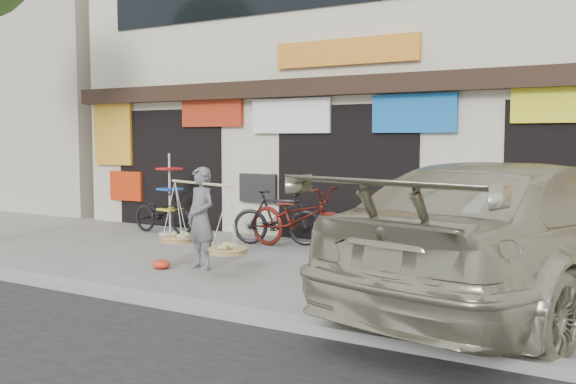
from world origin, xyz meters
The scene contains 11 objects.
ground centered at (0.00, 0.00, 0.00)m, with size 70.00×70.00×0.00m, color gray.
kerb centered at (0.00, -2.00, 0.06)m, with size 70.00×0.25×0.12m, color gray.
shophouse_block centered at (0.00, 6.42, 3.45)m, with size 14.00×6.32×7.00m.
neighbor_west centered at (-13.50, 7.00, 3.00)m, with size 12.00×7.00×6.00m, color #B9AE99.
street_vendor centered at (-0.82, 0.01, 0.74)m, with size 1.91×1.00×1.60m.
bike_0 centered at (-3.85, 2.54, 0.45)m, with size 0.60×1.73×0.91m, color black.
bike_1 centered at (-0.99, 2.56, 0.53)m, with size 0.50×1.77×1.06m, color black.
bike_2 centered at (-0.40, 2.34, 0.58)m, with size 0.78×2.22×1.17m, color #5B170F.
suv centered at (3.92, 0.19, 0.89)m, with size 3.76×6.51×1.78m.
display_rack centered at (-3.67, 2.55, 0.70)m, with size 0.49×0.49×1.73m.
red_bag centered at (-1.39, -0.30, 0.07)m, with size 0.31×0.25×0.14m, color red.
Camera 1 is at (5.40, -7.84, 2.05)m, focal length 40.00 mm.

